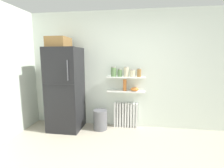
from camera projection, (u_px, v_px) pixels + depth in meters
ground_plane at (118, 166)px, 2.46m from camera, size 7.04×7.04×0.00m
back_wall at (126, 70)px, 3.77m from camera, size 7.04×0.10×2.60m
refrigerator at (65, 87)px, 3.64m from camera, size 0.68×0.70×2.01m
radiator at (126, 115)px, 3.80m from camera, size 0.54×0.12×0.57m
wall_shelf_lower at (126, 91)px, 3.68m from camera, size 0.84×0.22×0.02m
wall_shelf_upper at (126, 77)px, 3.63m from camera, size 0.84×0.22×0.02m
storage_jar_0 at (114, 72)px, 3.65m from camera, size 0.12×0.12×0.22m
storage_jar_1 at (120, 73)px, 3.64m from camera, size 0.10×0.10×0.17m
storage_jar_2 at (126, 72)px, 3.61m from camera, size 0.10×0.10×0.22m
storage_jar_3 at (133, 73)px, 3.60m from camera, size 0.12×0.12×0.16m
storage_jar_4 at (139, 73)px, 3.58m from camera, size 0.09×0.09×0.19m
vase at (125, 85)px, 3.67m from camera, size 0.08×0.08×0.25m
shelf_bowl at (135, 89)px, 3.65m from camera, size 0.18×0.18×0.08m
trash_bin at (100, 120)px, 3.69m from camera, size 0.30×0.30×0.44m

